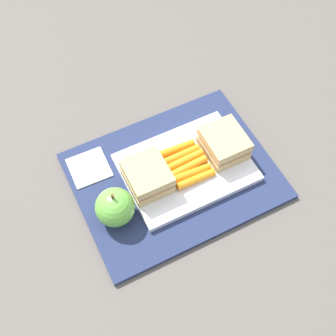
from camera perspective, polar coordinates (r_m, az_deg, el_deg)
name	(u,v)px	position (r m, az deg, el deg)	size (l,w,h in m)	color
ground_plane	(174,177)	(0.83, 0.77, -1.17)	(2.40, 2.40, 0.00)	#56514C
lunchbag_mat	(174,176)	(0.83, 0.77, -1.00)	(0.36, 0.28, 0.01)	navy
food_tray	(186,168)	(0.82, 2.33, 0.06)	(0.23, 0.17, 0.01)	white
sandwich_half_left	(224,143)	(0.82, 7.20, 3.16)	(0.07, 0.08, 0.04)	tan
sandwich_half_right	(147,176)	(0.78, -2.66, -1.06)	(0.07, 0.08, 0.04)	tan
carrot_sticks_bundle	(186,164)	(0.81, 2.32, 0.54)	(0.08, 0.09, 0.02)	orange
apple	(115,207)	(0.76, -6.81, -5.02)	(0.07, 0.07, 0.08)	#66B742
paper_napkin	(89,168)	(0.84, -10.06, 0.05)	(0.07, 0.07, 0.00)	white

